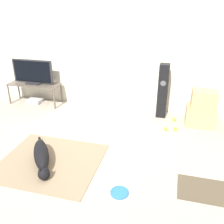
% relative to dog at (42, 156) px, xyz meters
% --- Properties ---
extents(ground_plane, '(12.00, 12.00, 0.00)m').
position_rel_dog_xyz_m(ground_plane, '(0.24, 0.24, -0.13)').
color(ground_plane, '#9E9384').
extents(wall_back, '(8.00, 0.06, 2.55)m').
position_rel_dog_xyz_m(wall_back, '(0.24, 2.34, 1.14)').
color(wall_back, beige).
rests_on(wall_back, ground_plane).
extents(area_rug, '(1.43, 1.27, 0.01)m').
position_rel_dog_xyz_m(area_rug, '(0.09, 0.07, -0.13)').
color(area_rug, '#847056').
rests_on(area_rug, ground_plane).
extents(dog, '(0.66, 0.95, 0.25)m').
position_rel_dog_xyz_m(dog, '(0.00, 0.00, 0.00)').
color(dog, black).
rests_on(dog, area_rug).
extents(frisbee, '(0.23, 0.23, 0.03)m').
position_rel_dog_xyz_m(frisbee, '(1.22, -0.30, -0.12)').
color(frisbee, blue).
rests_on(frisbee, ground_plane).
extents(cardboard_box_lower, '(0.53, 0.42, 0.36)m').
position_rel_dog_xyz_m(cardboard_box_lower, '(2.26, 1.86, 0.05)').
color(cardboard_box_lower, tan).
rests_on(cardboard_box_lower, ground_plane).
extents(cardboard_box_upper, '(0.44, 0.35, 0.31)m').
position_rel_dog_xyz_m(cardboard_box_upper, '(2.28, 1.88, 0.39)').
color(cardboard_box_upper, tan).
rests_on(cardboard_box_upper, cardboard_box_lower).
extents(floor_speaker, '(0.19, 0.19, 1.07)m').
position_rel_dog_xyz_m(floor_speaker, '(1.52, 2.06, 0.41)').
color(floor_speaker, black).
rests_on(floor_speaker, ground_plane).
extents(tv_stand, '(1.17, 0.42, 0.46)m').
position_rel_dog_xyz_m(tv_stand, '(-1.28, 2.03, 0.28)').
color(tv_stand, brown).
rests_on(tv_stand, ground_plane).
extents(tv, '(0.93, 0.20, 0.53)m').
position_rel_dog_xyz_m(tv, '(-1.28, 2.03, 0.59)').
color(tv, '#232326').
rests_on(tv, tv_stand).
extents(tennis_ball_by_boxes, '(0.07, 0.07, 0.07)m').
position_rel_dog_xyz_m(tennis_ball_by_boxes, '(1.66, 1.47, -0.10)').
color(tennis_ball_by_boxes, '#C6E033').
rests_on(tennis_ball_by_boxes, ground_plane).
extents(tennis_ball_near_speaker, '(0.07, 0.07, 0.07)m').
position_rel_dog_xyz_m(tennis_ball_near_speaker, '(1.80, 1.90, -0.10)').
color(tennis_ball_near_speaker, '#C6E033').
rests_on(tennis_ball_near_speaker, ground_plane).
extents(tennis_ball_loose_on_carpet, '(0.07, 0.07, 0.07)m').
position_rel_dog_xyz_m(tennis_ball_loose_on_carpet, '(1.84, 1.50, -0.10)').
color(tennis_ball_loose_on_carpet, '#C6E033').
rests_on(tennis_ball_loose_on_carpet, ground_plane).
extents(game_console, '(0.32, 0.27, 0.08)m').
position_rel_dog_xyz_m(game_console, '(-1.33, 2.04, -0.09)').
color(game_console, '#B7B7BC').
rests_on(game_console, ground_plane).
extents(door_mat, '(0.63, 0.48, 0.01)m').
position_rel_dog_xyz_m(door_mat, '(2.22, 0.02, -0.13)').
color(door_mat, '#4C4233').
rests_on(door_mat, ground_plane).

